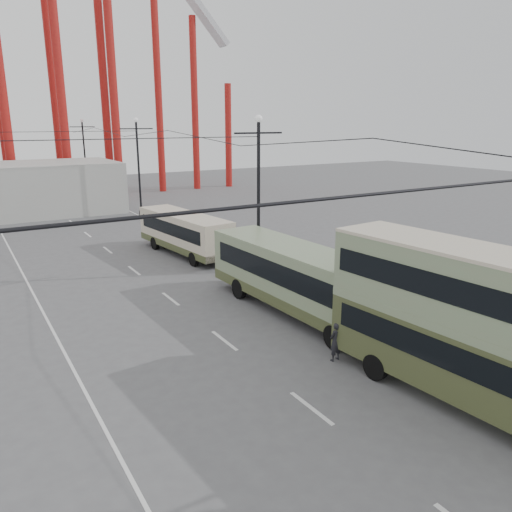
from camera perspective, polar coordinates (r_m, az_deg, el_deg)
ground at (r=15.17m, az=19.57°, el=-21.90°), size 160.00×160.00×0.00m
road_markings at (r=29.78m, az=-12.13°, el=-2.68°), size 12.52×120.00×0.01m
lamp_post_mid at (r=29.93m, az=0.29°, el=6.93°), size 3.20×0.44×9.32m
lamp_post_far at (r=49.90m, az=-13.26°, el=9.81°), size 3.20×0.44×9.32m
lamp_post_distant at (r=71.08m, az=-18.98°, el=10.86°), size 3.20×0.44×9.32m
fairground_shed at (r=54.76m, az=-27.16°, el=6.70°), size 22.00×10.00×5.00m
double_decker_bus at (r=17.14m, az=23.32°, el=-6.74°), size 3.28×9.84×5.19m
single_decker_green at (r=23.60m, az=4.88°, el=-2.46°), size 3.12×11.56×3.24m
single_decker_cream at (r=34.71m, az=-8.18°, el=2.75°), size 3.27×9.32×2.84m
pedestrian at (r=19.61m, az=9.07°, el=-9.64°), size 0.61×0.44×1.56m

